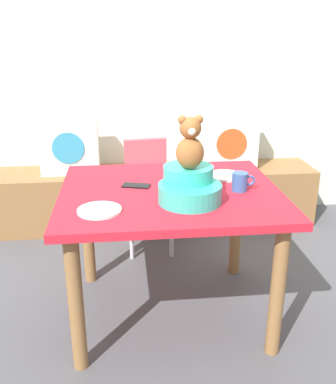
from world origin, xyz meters
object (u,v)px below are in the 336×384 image
pillow_floral_right (229,142)px  cell_phone (136,186)px  teddy_bear (190,144)px  ketchup_bottle (189,153)px  pillow_floral_left (69,146)px  dining_table (170,210)px  highchair (149,181)px  infant_seat_teal (189,186)px  coffee_mug (240,182)px  book_stack (157,166)px  dinner_plate_far (99,210)px  dinner_plate_near (225,176)px

pillow_floral_right → cell_phone: 1.38m
teddy_bear → ketchup_bottle: bearing=81.7°
pillow_floral_left → dining_table: pillow_floral_left is taller
dining_table → highchair: bearing=94.3°
dining_table → ketchup_bottle: 0.45m
teddy_bear → cell_phone: teddy_bear is taller
teddy_bear → cell_phone: (-0.25, 0.23, -0.27)m
infant_seat_teal → teddy_bear: 0.21m
ketchup_bottle → coffee_mug: size_ratio=1.54×
ketchup_bottle → teddy_bear: bearing=-98.3°
book_stack → cell_phone: bearing=-100.1°
dining_table → cell_phone: (-0.17, 0.07, 0.11)m
coffee_mug → dinner_plate_far: size_ratio=0.60×
highchair → infant_seat_teal: bearing=-82.0°
pillow_floral_left → teddy_bear: teddy_bear is taller
pillow_floral_left → dining_table: (0.64, -1.20, -0.05)m
dining_table → dinner_plate_near: (0.33, 0.17, 0.12)m
teddy_bear → pillow_floral_left: bearing=117.7°
teddy_bear → cell_phone: 0.43m
pillow_floral_left → dinner_plate_far: (0.29, -1.45, 0.07)m
ketchup_bottle → coffee_mug: bearing=-65.0°
dining_table → coffee_mug: coffee_mug is taller
highchair → pillow_floral_right: bearing=32.0°
pillow_floral_left → highchair: pillow_floral_left is taller
highchair → cell_phone: (-0.11, -0.72, 0.22)m
ketchup_bottle → pillow_floral_left: bearing=133.9°
ketchup_bottle → dinner_plate_near: size_ratio=0.92×
pillow_floral_left → book_stack: size_ratio=2.20×
book_stack → teddy_bear: 1.48m
ketchup_bottle → dinner_plate_near: (0.18, -0.20, -0.08)m
pillow_floral_left → dining_table: bearing=-61.9°
book_stack → coffee_mug: (0.32, -1.27, 0.30)m
coffee_mug → dinner_plate_far: (-0.70, -0.20, -0.04)m
infant_seat_teal → cell_phone: infant_seat_teal is taller
dinner_plate_near → book_stack: bearing=105.7°
dinner_plate_near → teddy_bear: bearing=-127.3°
book_stack → teddy_bear: size_ratio=0.80×
infant_seat_teal → teddy_bear: (0.00, -0.00, 0.21)m
pillow_floral_left → book_stack: bearing=1.8°
book_stack → dinner_plate_near: 1.12m
highchair → cell_phone: bearing=-98.9°
book_stack → highchair: 0.45m
pillow_floral_left → book_stack: pillow_floral_left is taller
pillow_floral_left → highchair: 0.73m
highchair → dinner_plate_far: bearing=-105.6°
book_stack → highchair: highchair is taller
dining_table → ketchup_bottle: (0.15, 0.38, 0.20)m
coffee_mug → pillow_floral_right: bearing=78.5°
teddy_bear → dinner_plate_far: teddy_bear is taller
book_stack → cell_phone: (-0.21, -1.15, 0.25)m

